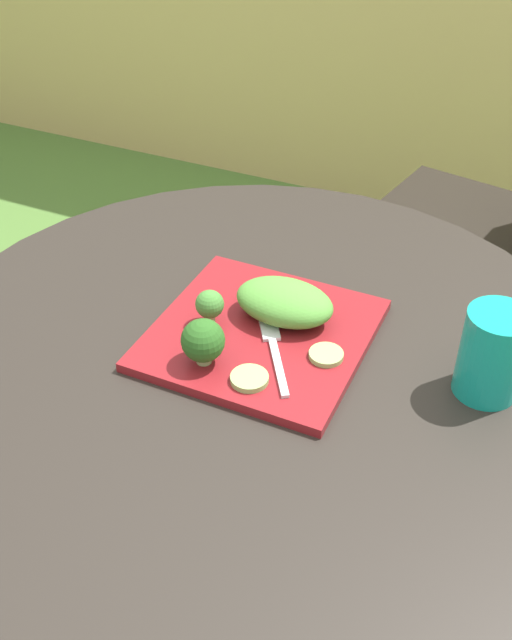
{
  "coord_description": "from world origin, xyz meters",
  "views": [
    {
      "loc": [
        0.32,
        -0.69,
        1.37
      ],
      "look_at": [
        -0.0,
        0.01,
        0.77
      ],
      "focal_mm": 41.53,
      "sensor_mm": 36.0,
      "label": 1
    }
  ],
  "objects_px": {
    "patio_chair": "(507,204)",
    "fork": "(274,348)",
    "salad_plate": "(259,334)",
    "drinking_glass": "(491,358)"
  },
  "relations": [
    {
      "from": "patio_chair",
      "to": "fork",
      "type": "relative_size",
      "value": 6.46
    },
    {
      "from": "patio_chair",
      "to": "salad_plate",
      "type": "xyz_separation_m",
      "value": [
        -0.22,
        -0.92,
        0.21
      ]
    },
    {
      "from": "patio_chair",
      "to": "fork",
      "type": "distance_m",
      "value": 0.99
    },
    {
      "from": "salad_plate",
      "to": "patio_chair",
      "type": "bearing_deg",
      "value": 76.59
    },
    {
      "from": "salad_plate",
      "to": "fork",
      "type": "distance_m",
      "value": 0.05
    },
    {
      "from": "salad_plate",
      "to": "fork",
      "type": "bearing_deg",
      "value": -40.07
    },
    {
      "from": "drinking_glass",
      "to": "salad_plate",
      "type": "bearing_deg",
      "value": -175.45
    },
    {
      "from": "drinking_glass",
      "to": "patio_chair",
      "type": "bearing_deg",
      "value": 95.2
    },
    {
      "from": "drinking_glass",
      "to": "fork",
      "type": "bearing_deg",
      "value": -168.42
    },
    {
      "from": "drinking_glass",
      "to": "fork",
      "type": "height_order",
      "value": "drinking_glass"
    }
  ]
}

